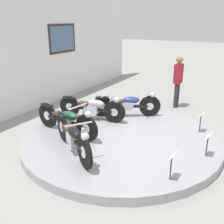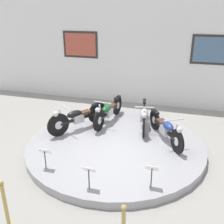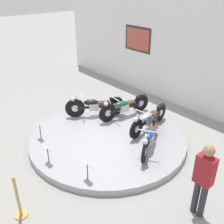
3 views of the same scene
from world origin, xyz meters
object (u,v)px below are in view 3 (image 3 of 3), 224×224
object	(u,v)px
motorcycle_silver	(148,119)
visitor_standing	(204,177)
motorcycle_black	(94,105)
stanchion_post_right_of_entry	(19,203)
motorcycle_blue	(150,136)
info_placard_front_left	(40,127)
info_placard_front_centre	(48,150)
info_placard_front_right	(87,166)
motorcycle_green	(124,106)

from	to	relation	value
motorcycle_silver	visitor_standing	size ratio (longest dim) A/B	1.13
motorcycle_black	stanchion_post_right_of_entry	size ratio (longest dim) A/B	1.67
stanchion_post_right_of_entry	motorcycle_blue	bearing A→B (deg)	85.73
info_placard_front_left	stanchion_post_right_of_entry	xyz separation A→B (m)	(2.15, -1.59, -0.21)
motorcycle_black	motorcycle_silver	bearing A→B (deg)	21.57
info_placard_front_centre	stanchion_post_right_of_entry	xyz separation A→B (m)	(0.98, -1.21, -0.21)
info_placard_front_right	stanchion_post_right_of_entry	bearing A→B (deg)	-96.63
motorcycle_green	info_placard_front_centre	world-z (taller)	motorcycle_green
info_placard_front_left	motorcycle_silver	bearing A→B (deg)	57.99
info_placard_front_centre	motorcycle_silver	bearing A→B (deg)	79.99
info_placard_front_right	visitor_standing	size ratio (longest dim) A/B	0.30
stanchion_post_right_of_entry	info_placard_front_right	bearing A→B (deg)	83.37
info_placard_front_centre	info_placard_front_right	size ratio (longest dim) A/B	1.00
motorcycle_black	motorcycle_green	world-z (taller)	motorcycle_black
motorcycle_green	info_placard_front_left	distance (m)	2.82
info_placard_front_centre	info_placard_front_left	bearing A→B (deg)	161.89
visitor_standing	info_placard_front_right	bearing A→B (deg)	-150.37
motorcycle_green	info_placard_front_left	world-z (taller)	motorcycle_green
motorcycle_blue	info_placard_front_left	world-z (taller)	motorcycle_blue
motorcycle_green	info_placard_front_right	size ratio (longest dim) A/B	3.85
motorcycle_blue	stanchion_post_right_of_entry	xyz separation A→B (m)	(-0.27, -3.62, -0.21)
motorcycle_silver	info_placard_front_left	bearing A→B (deg)	-122.01
motorcycle_green	motorcycle_silver	bearing A→B (deg)	-0.11
motorcycle_green	info_placard_front_right	distance (m)	3.25
info_placard_front_centre	visitor_standing	distance (m)	3.73
motorcycle_silver	info_placard_front_centre	bearing A→B (deg)	-100.01
motorcycle_silver	motorcycle_blue	bearing A→B (deg)	-45.71
visitor_standing	info_placard_front_centre	bearing A→B (deg)	-154.17
motorcycle_silver	visitor_standing	world-z (taller)	visitor_standing
motorcycle_blue	info_placard_front_left	size ratio (longest dim) A/B	3.33
motorcycle_black	motorcycle_silver	distance (m)	1.94
motorcycle_green	visitor_standing	size ratio (longest dim) A/B	1.16
motorcycle_green	visitor_standing	distance (m)	4.19
motorcycle_green	info_placard_front_right	world-z (taller)	motorcycle_green
motorcycle_green	stanchion_post_right_of_entry	bearing A→B (deg)	-70.53
info_placard_front_right	visitor_standing	world-z (taller)	visitor_standing
motorcycle_blue	info_placard_front_centre	bearing A→B (deg)	-117.42
info_placard_front_left	info_placard_front_right	size ratio (longest dim) A/B	1.00
motorcycle_silver	info_placard_front_right	size ratio (longest dim) A/B	3.78
motorcycle_blue	info_placard_front_right	world-z (taller)	motorcycle_blue
info_placard_front_right	visitor_standing	xyz separation A→B (m)	(2.17, 1.23, 0.42)
motorcycle_green	motorcycle_blue	world-z (taller)	motorcycle_green
motorcycle_green	motorcycle_blue	bearing A→B (deg)	-21.74
motorcycle_green	info_placard_front_left	size ratio (longest dim) A/B	3.85
motorcycle_green	info_placard_front_centre	size ratio (longest dim) A/B	3.85
info_placard_front_right	stanchion_post_right_of_entry	distance (m)	1.61
stanchion_post_right_of_entry	info_placard_front_left	bearing A→B (deg)	143.55
motorcycle_black	motorcycle_blue	bearing A→B (deg)	-0.09
motorcycle_green	motorcycle_black	bearing A→B (deg)	-134.39
motorcycle_blue	stanchion_post_right_of_entry	bearing A→B (deg)	-94.27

